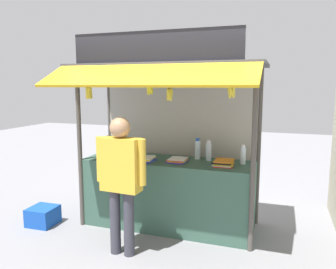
# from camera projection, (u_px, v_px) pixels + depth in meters

# --- Properties ---
(ground_plane) EXTENTS (20.00, 20.00, 0.00)m
(ground_plane) POSITION_uv_depth(u_px,v_px,m) (168.00, 226.00, 4.60)
(ground_plane) COLOR gray
(stall_counter) EXTENTS (2.27, 0.70, 0.92)m
(stall_counter) POSITION_uv_depth(u_px,v_px,m) (168.00, 193.00, 4.53)
(stall_counter) COLOR #385B4C
(stall_counter) RESTS_ON ground
(stall_structure) EXTENTS (2.47, 1.57, 2.53)m
(stall_structure) POSITION_uv_depth(u_px,v_px,m) (171.00, 113.00, 4.47)
(stall_structure) COLOR #4C4742
(stall_structure) RESTS_ON ground
(water_bottle_rear_center) EXTENTS (0.08, 0.08, 0.27)m
(water_bottle_rear_center) POSITION_uv_depth(u_px,v_px,m) (209.00, 151.00, 4.43)
(water_bottle_rear_center) COLOR silver
(water_bottle_rear_center) RESTS_ON stall_counter
(water_bottle_far_right) EXTENTS (0.07, 0.07, 0.25)m
(water_bottle_far_right) POSITION_uv_depth(u_px,v_px,m) (243.00, 155.00, 4.23)
(water_bottle_far_right) COLOR silver
(water_bottle_far_right) RESTS_ON stall_counter
(water_bottle_far_left) EXTENTS (0.08, 0.08, 0.29)m
(water_bottle_far_left) POSITION_uv_depth(u_px,v_px,m) (198.00, 149.00, 4.53)
(water_bottle_far_left) COLOR silver
(water_bottle_far_left) RESTS_ON stall_counter
(magazine_stack_right) EXTENTS (0.21, 0.29, 0.06)m
(magazine_stack_right) POSITION_uv_depth(u_px,v_px,m) (147.00, 159.00, 4.39)
(magazine_stack_right) COLOR blue
(magazine_stack_right) RESTS_ON stall_counter
(magazine_stack_front_right) EXTENTS (0.22, 0.28, 0.06)m
(magazine_stack_front_right) POSITION_uv_depth(u_px,v_px,m) (109.00, 159.00, 4.44)
(magazine_stack_front_right) COLOR purple
(magazine_stack_front_right) RESTS_ON stall_counter
(magazine_stack_center) EXTENTS (0.24, 0.27, 0.05)m
(magazine_stack_center) POSITION_uv_depth(u_px,v_px,m) (178.00, 160.00, 4.35)
(magazine_stack_center) COLOR blue
(magazine_stack_center) RESTS_ON stall_counter
(magazine_stack_mid_right) EXTENTS (0.27, 0.31, 0.07)m
(magazine_stack_mid_right) POSITION_uv_depth(u_px,v_px,m) (224.00, 163.00, 4.17)
(magazine_stack_mid_right) COLOR red
(magazine_stack_mid_right) RESTS_ON stall_counter
(banana_bunch_leftmost) EXTENTS (0.10, 0.10, 0.28)m
(banana_bunch_leftmost) POSITION_uv_depth(u_px,v_px,m) (231.00, 92.00, 3.62)
(banana_bunch_leftmost) COLOR #332D23
(banana_bunch_inner_right) EXTENTS (0.10, 0.10, 0.25)m
(banana_bunch_inner_right) POSITION_uv_depth(u_px,v_px,m) (150.00, 89.00, 3.92)
(banana_bunch_inner_right) COLOR #332D23
(banana_bunch_inner_left) EXTENTS (0.10, 0.11, 0.31)m
(banana_bunch_inner_left) POSITION_uv_depth(u_px,v_px,m) (89.00, 93.00, 4.20)
(banana_bunch_inner_left) COLOR #332D23
(banana_bunch_rightmost) EXTENTS (0.09, 0.09, 0.31)m
(banana_bunch_rightmost) POSITION_uv_depth(u_px,v_px,m) (170.00, 94.00, 3.85)
(banana_bunch_rightmost) COLOR #332D23
(vendor_person) EXTENTS (0.60, 0.23, 1.58)m
(vendor_person) POSITION_uv_depth(u_px,v_px,m) (121.00, 174.00, 3.70)
(vendor_person) COLOR #383842
(vendor_person) RESTS_ON ground
(plastic_crate) EXTENTS (0.37, 0.37, 0.25)m
(plastic_crate) POSITION_uv_depth(u_px,v_px,m) (43.00, 216.00, 4.62)
(plastic_crate) COLOR #194CB2
(plastic_crate) RESTS_ON ground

